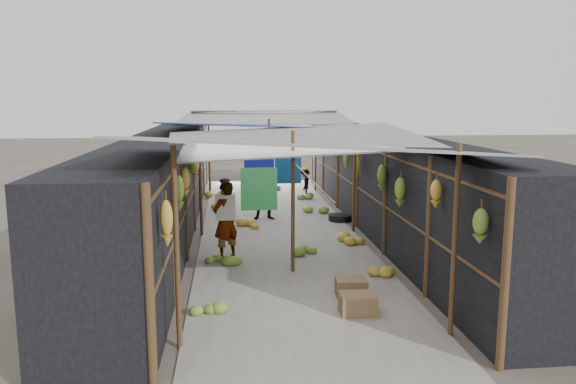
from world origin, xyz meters
name	(u,v)px	position (x,y,z in m)	size (l,w,h in m)	color
ground	(318,341)	(0.00, 0.00, 0.00)	(80.00, 80.00, 0.00)	#6B6356
aisle_slab	(277,228)	(0.00, 6.50, 0.01)	(3.60, 16.00, 0.02)	#9E998E
stall_left	(163,184)	(-2.70, 6.50, 1.15)	(1.40, 15.00, 2.30)	black
stall_right	(385,181)	(2.70, 6.50, 1.15)	(1.40, 15.00, 2.30)	black
crate_near	(358,304)	(0.73, 0.86, 0.16)	(0.52, 0.42, 0.31)	olive
crate_mid	(351,287)	(0.80, 1.65, 0.15)	(0.50, 0.40, 0.30)	olive
crate_back	(251,189)	(-0.41, 11.85, 0.13)	(0.40, 0.33, 0.25)	olive
black_basin	(340,218)	(1.70, 7.18, 0.09)	(0.58, 0.58, 0.18)	black
vendor_elderly	(225,221)	(-1.23, 4.00, 0.78)	(0.57, 0.37, 1.56)	white
shopper_blue	(267,191)	(-0.16, 7.53, 0.76)	(0.74, 0.58, 1.53)	#1F3C9B
vendor_seated	(305,184)	(1.26, 10.62, 0.47)	(0.61, 0.35, 0.95)	#48453F
market_canopy	(276,130)	(0.02, 6.83, 2.41)	(5.62, 15.20, 2.77)	brown
hanging_bananas	(278,163)	(0.00, 6.13, 1.66)	(3.96, 14.35, 0.81)	gold
floor_bananas	(276,221)	(-0.01, 6.77, 0.15)	(3.66, 10.44, 0.36)	olive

